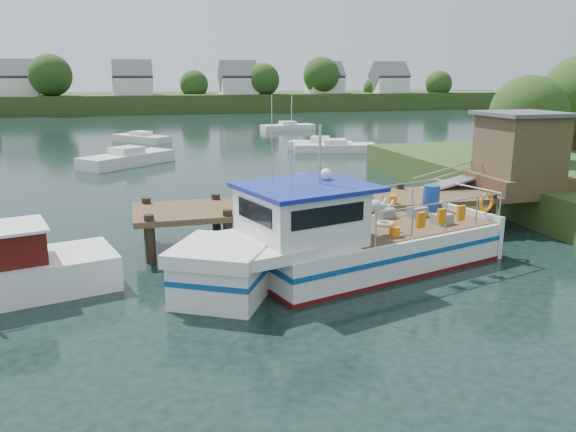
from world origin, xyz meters
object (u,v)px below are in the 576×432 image
object	(u,v)px
dock	(463,171)
moored_d	(141,138)
moored_far	(288,127)
lobster_boat	(339,243)
moored_a	(127,158)
moored_b	(320,145)
moored_c	(334,147)

from	to	relation	value
dock	moored_d	size ratio (longest dim) A/B	2.97
dock	moored_far	size ratio (longest dim) A/B	2.76
moored_d	lobster_boat	bearing A→B (deg)	-94.00
moored_far	moored_d	distance (m)	17.47
moored_a	moored_far	bearing A→B (deg)	29.43
moored_b	dock	bearing A→B (deg)	-103.16
dock	moored_d	world-z (taller)	dock
moored_a	moored_d	bearing A→B (deg)	63.33
dock	moored_c	bearing A→B (deg)	82.32
moored_far	moored_a	bearing A→B (deg)	-149.66
dock	moored_d	bearing A→B (deg)	108.74
dock	moored_c	distance (m)	22.95
moored_d	moored_far	bearing A→B (deg)	13.29
lobster_boat	moored_c	bearing A→B (deg)	54.63
dock	moored_far	xyz separation A→B (m)	(4.39, 41.16, -1.87)
moored_far	dock	bearing A→B (deg)	-116.77
moored_a	moored_c	xyz separation A→B (m)	(15.78, 2.65, -0.08)
dock	moored_d	xyz separation A→B (m)	(-11.49, 33.86, -1.88)
moored_b	lobster_boat	bearing A→B (deg)	-115.29
dock	moored_c	xyz separation A→B (m)	(3.06, 22.67, -1.87)
moored_a	moored_d	world-z (taller)	moored_a
lobster_boat	dock	bearing A→B (deg)	15.22
lobster_boat	moored_far	distance (m)	46.38
lobster_boat	moored_far	xyz separation A→B (m)	(10.97, 45.06, -0.60)
moored_far	moored_b	size ratio (longest dim) A/B	1.15
moored_b	moored_a	bearing A→B (deg)	-172.52
moored_far	moored_a	distance (m)	27.20
moored_a	moored_c	size ratio (longest dim) A/B	0.97
moored_far	lobster_boat	bearing A→B (deg)	-124.37
lobster_boat	moored_d	xyz separation A→B (m)	(-4.91, 37.76, -0.61)
lobster_boat	moored_c	size ratio (longest dim) A/B	1.65
moored_b	moored_d	distance (m)	16.93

